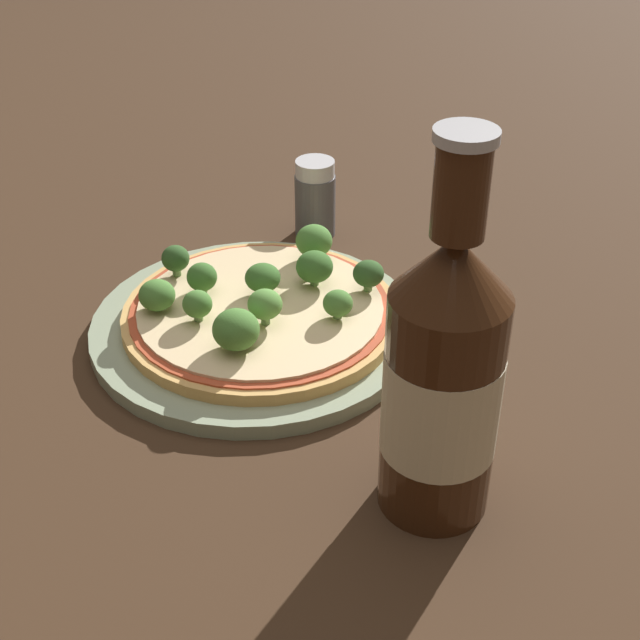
% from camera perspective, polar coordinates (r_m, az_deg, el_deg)
% --- Properties ---
extents(ground_plane, '(3.00, 3.00, 0.00)m').
position_cam_1_polar(ground_plane, '(0.72, -2.45, -0.46)').
color(ground_plane, '#3D2819').
extents(plate, '(0.26, 0.26, 0.01)m').
position_cam_1_polar(plate, '(0.71, -4.15, -0.41)').
color(plate, '#93A384').
rests_on(plate, ground_plane).
extents(pizza, '(0.22, 0.22, 0.01)m').
position_cam_1_polar(pizza, '(0.70, -3.81, 0.48)').
color(pizza, tan).
rests_on(pizza, plate).
extents(broccoli_floret_0, '(0.03, 0.03, 0.03)m').
position_cam_1_polar(broccoli_floret_0, '(0.75, -0.39, 5.07)').
color(broccoli_floret_0, '#6B8E51').
rests_on(broccoli_floret_0, pizza).
extents(broccoli_floret_1, '(0.03, 0.03, 0.03)m').
position_cam_1_polar(broccoli_floret_1, '(0.71, 3.12, 2.96)').
color(broccoli_floret_1, '#6B8E51').
rests_on(broccoli_floret_1, pizza).
extents(broccoli_floret_2, '(0.03, 0.03, 0.03)m').
position_cam_1_polar(broccoli_floret_2, '(0.71, -3.69, 2.70)').
color(broccoli_floret_2, '#6B8E51').
rests_on(broccoli_floret_2, pizza).
extents(broccoli_floret_3, '(0.03, 0.03, 0.03)m').
position_cam_1_polar(broccoli_floret_3, '(0.70, -10.39, 1.57)').
color(broccoli_floret_3, '#6B8E51').
rests_on(broccoli_floret_3, pizza).
extents(broccoli_floret_4, '(0.02, 0.02, 0.03)m').
position_cam_1_polar(broccoli_floret_4, '(0.74, -9.23, 3.89)').
color(broccoli_floret_4, '#6B8E51').
rests_on(broccoli_floret_4, pizza).
extents(broccoli_floret_5, '(0.03, 0.03, 0.03)m').
position_cam_1_polar(broccoli_floret_5, '(0.64, -5.40, -0.62)').
color(broccoli_floret_5, '#6B8E51').
rests_on(broccoli_floret_5, pizza).
extents(broccoli_floret_6, '(0.03, 0.03, 0.03)m').
position_cam_1_polar(broccoli_floret_6, '(0.67, -3.54, 0.98)').
color(broccoli_floret_6, '#6B8E51').
rests_on(broccoli_floret_6, pizza).
extents(broccoli_floret_7, '(0.02, 0.02, 0.03)m').
position_cam_1_polar(broccoli_floret_7, '(0.72, -7.57, 2.73)').
color(broccoli_floret_7, '#6B8E51').
rests_on(broccoli_floret_7, pizza).
extents(broccoli_floret_8, '(0.02, 0.02, 0.02)m').
position_cam_1_polar(broccoli_floret_8, '(0.68, 1.15, 1.06)').
color(broccoli_floret_8, '#6B8E51').
rests_on(broccoli_floret_8, pizza).
extents(broccoli_floret_9, '(0.03, 0.03, 0.03)m').
position_cam_1_polar(broccoli_floret_9, '(0.72, -0.36, 3.41)').
color(broccoli_floret_9, '#6B8E51').
rests_on(broccoli_floret_9, pizza).
extents(broccoli_floret_10, '(0.02, 0.02, 0.03)m').
position_cam_1_polar(broccoli_floret_10, '(0.68, -7.85, 0.99)').
color(broccoli_floret_10, '#6B8E51').
rests_on(broccoli_floret_10, pizza).
extents(beer_bottle, '(0.07, 0.07, 0.24)m').
position_cam_1_polar(beer_bottle, '(0.51, 7.87, -3.76)').
color(beer_bottle, '#381E0F').
rests_on(beer_bottle, ground_plane).
extents(pepper_shaker, '(0.04, 0.04, 0.07)m').
position_cam_1_polar(pepper_shaker, '(0.84, -0.32, 7.78)').
color(pepper_shaker, '#4C4C51').
rests_on(pepper_shaker, ground_plane).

